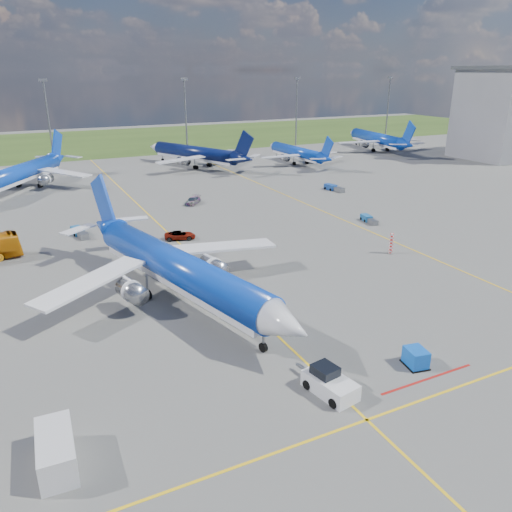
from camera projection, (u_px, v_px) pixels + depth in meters
name	position (u px, v px, depth m)	size (l,w,h in m)	color
ground	(252.00, 312.00, 54.51)	(400.00, 400.00, 0.00)	#525250
grass_strip	(73.00, 143.00, 180.68)	(400.00, 80.00, 0.01)	#2D4719
taxiway_lines	(176.00, 239.00, 77.88)	(60.25, 160.00, 0.02)	yellow
floodlight_masts	(121.00, 115.00, 146.77)	(202.20, 0.50, 22.70)	slate
warning_post	(391.00, 244.00, 71.44)	(0.50, 0.50, 3.00)	red
bg_jet_nnw	(23.00, 190.00, 109.98)	(31.59, 41.46, 10.86)	#0C3AB3
bg_jet_n	(196.00, 167.00, 136.49)	(31.19, 40.94, 10.72)	#071241
bg_jet_ne	(296.00, 163.00, 141.89)	(25.87, 33.96, 8.89)	#0C3AB3
bg_jet_ene	(376.00, 150.00, 164.83)	(31.36, 41.17, 10.78)	#0C3AB3
main_airliner	(180.00, 300.00, 57.29)	(33.32, 43.74, 11.46)	#0C3AB3
pushback_tug	(329.00, 383.00, 40.68)	(3.18, 6.57, 2.18)	silver
uld_container	(416.00, 358.00, 44.37)	(1.63, 2.04, 1.63)	blue
service_van	(56.00, 451.00, 32.99)	(2.32, 5.27, 2.32)	silver
service_car_b	(180.00, 235.00, 77.73)	(2.21, 4.78, 1.33)	#999999
service_car_c	(193.00, 201.00, 98.32)	(1.94, 4.76, 1.38)	#999999
baggage_tug_w	(369.00, 219.00, 86.72)	(1.99, 4.65, 1.01)	#195A9B
baggage_tug_c	(79.00, 232.00, 79.44)	(2.25, 5.36, 1.17)	#1B61A3
baggage_tug_e	(333.00, 188.00, 109.41)	(2.25, 5.43, 1.18)	navy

